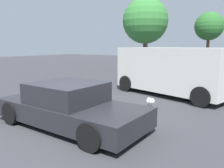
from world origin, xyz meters
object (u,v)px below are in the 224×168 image
(suv_dark, at_px, (197,67))
(light_post_near, at_px, (148,20))
(dog, at_px, (150,102))
(sedan_foreground, at_px, (69,106))
(van_white, at_px, (172,70))

(suv_dark, distance_m, light_post_near, 12.74)
(dog, xyz_separation_m, suv_dark, (0.04, 5.82, 0.77))
(sedan_foreground, relative_size, van_white, 0.80)
(light_post_near, bearing_deg, van_white, -59.24)
(suv_dark, height_order, light_post_near, light_post_near)
(sedan_foreground, xyz_separation_m, light_post_near, (-6.61, 18.05, 4.31))
(dog, distance_m, light_post_near, 17.65)
(dog, relative_size, van_white, 0.10)
(sedan_foreground, height_order, suv_dark, suv_dark)
(van_white, xyz_separation_m, suv_dark, (0.26, 3.17, -0.12))
(light_post_near, bearing_deg, sedan_foreground, -69.89)
(sedan_foreground, bearing_deg, van_white, 81.42)
(dog, height_order, suv_dark, suv_dark)
(suv_dark, xyz_separation_m, light_post_near, (-7.73, 9.38, 3.84))
(sedan_foreground, relative_size, light_post_near, 0.59)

